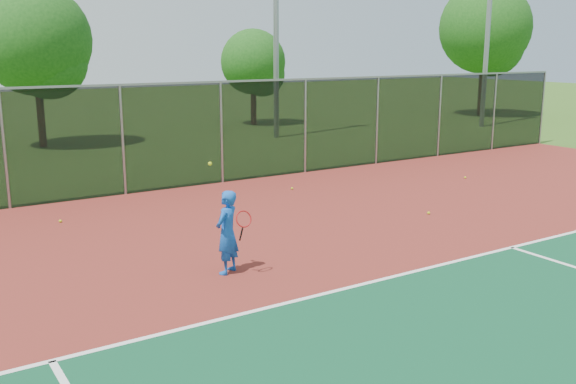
% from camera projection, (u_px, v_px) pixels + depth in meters
% --- Properties ---
extents(court_apron, '(30.00, 20.00, 0.02)m').
position_uv_depth(court_apron, '(483.00, 282.00, 11.13)').
color(court_apron, maroon).
rests_on(court_apron, ground).
extents(fence_back, '(30.00, 0.06, 3.03)m').
position_uv_depth(fence_back, '(221.00, 131.00, 19.02)').
color(fence_back, black).
rests_on(fence_back, court_apron).
extents(tennis_player, '(0.66, 0.72, 2.04)m').
position_uv_depth(tennis_player, '(227.00, 232.00, 11.40)').
color(tennis_player, blue).
rests_on(tennis_player, court_apron).
extents(practice_ball_0, '(0.07, 0.07, 0.07)m').
position_uv_depth(practice_ball_0, '(60.00, 221.00, 14.88)').
color(practice_ball_0, '#B8C917').
rests_on(practice_ball_0, court_apron).
extents(practice_ball_1, '(0.07, 0.07, 0.07)m').
position_uv_depth(practice_ball_1, '(465.00, 177.00, 19.88)').
color(practice_ball_1, '#B8C917').
rests_on(practice_ball_1, court_apron).
extents(practice_ball_2, '(0.07, 0.07, 0.07)m').
position_uv_depth(practice_ball_2, '(292.00, 188.00, 18.34)').
color(practice_ball_2, '#B8C917').
rests_on(practice_ball_2, court_apron).
extents(practice_ball_3, '(0.07, 0.07, 0.07)m').
position_uv_depth(practice_ball_3, '(429.00, 213.00, 15.61)').
color(practice_ball_3, '#B8C917').
rests_on(practice_ball_3, court_apron).
extents(tree_back_left, '(4.44, 4.44, 6.53)m').
position_uv_depth(tree_back_left, '(38.00, 45.00, 25.47)').
color(tree_back_left, '#3A2715').
rests_on(tree_back_left, ground).
extents(tree_back_mid, '(3.39, 3.39, 4.97)m').
position_uv_depth(tree_back_mid, '(255.00, 65.00, 33.38)').
color(tree_back_mid, '#3A2715').
rests_on(tree_back_mid, ground).
extents(tree_back_right, '(5.30, 5.30, 7.79)m').
position_uv_depth(tree_back_right, '(487.00, 32.00, 37.39)').
color(tree_back_right, '#3A2715').
rests_on(tree_back_right, ground).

